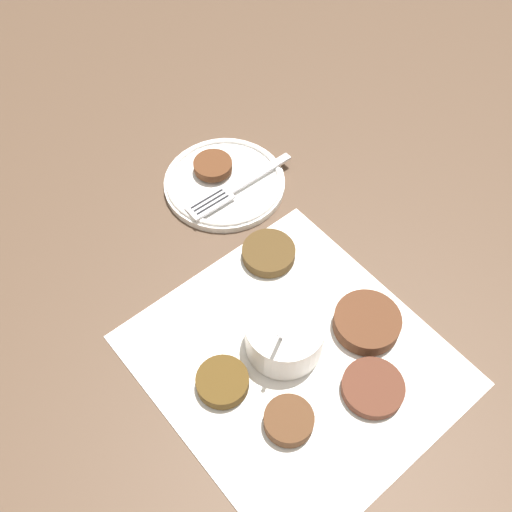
{
  "coord_description": "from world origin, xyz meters",
  "views": [
    {
      "loc": [
        -0.18,
        0.24,
        0.67
      ],
      "look_at": [
        0.14,
        -0.1,
        0.02
      ],
      "focal_mm": 42.0,
      "sensor_mm": 36.0,
      "label": 1
    }
  ],
  "objects": [
    {
      "name": "fritter_0",
      "position": [
        0.05,
        0.06,
        0.01
      ],
      "size": [
        0.06,
        0.06,
        0.02
      ],
      "color": "#4B3515",
      "rests_on": "napkin"
    },
    {
      "name": "serving_plate",
      "position": [
        0.27,
        -0.17,
        0.01
      ],
      "size": [
        0.18,
        0.18,
        0.02
      ],
      "color": "white",
      "rests_on": "ground_plane"
    },
    {
      "name": "napkin",
      "position": [
        0.01,
        -0.03,
        0.0
      ],
      "size": [
        0.39,
        0.37,
        0.0
      ],
      "color": "silver",
      "rests_on": "ground_plane"
    },
    {
      "name": "sauce_bowl",
      "position": [
        0.03,
        -0.03,
        0.03
      ],
      "size": [
        0.1,
        0.1,
        0.11
      ],
      "color": "white",
      "rests_on": "napkin"
    },
    {
      "name": "fritter_3",
      "position": [
        -0.03,
        -0.12,
        0.01
      ],
      "size": [
        0.08,
        0.08,
        0.02
      ],
      "color": "#4F2D1B",
      "rests_on": "napkin"
    },
    {
      "name": "fritter_1",
      "position": [
        -0.09,
        -0.06,
        0.01
      ],
      "size": [
        0.07,
        0.07,
        0.01
      ],
      "color": "#512B1E",
      "rests_on": "napkin"
    },
    {
      "name": "fritter_2",
      "position": [
        0.13,
        -0.12,
        0.01
      ],
      "size": [
        0.07,
        0.07,
        0.02
      ],
      "color": "#473319",
      "rests_on": "napkin"
    },
    {
      "name": "ground_plane",
      "position": [
        0.0,
        0.0,
        0.0
      ],
      "size": [
        4.0,
        4.0,
        0.0
      ],
      "primitive_type": "plane",
      "color": "#4C3828"
    },
    {
      "name": "fritter_4",
      "position": [
        -0.04,
        0.04,
        0.01
      ],
      "size": [
        0.06,
        0.06,
        0.02
      ],
      "color": "#4F311D",
      "rests_on": "napkin"
    },
    {
      "name": "fork",
      "position": [
        0.24,
        -0.16,
        0.02
      ],
      "size": [
        0.05,
        0.18,
        0.0
      ],
      "color": "silver",
      "rests_on": "serving_plate"
    },
    {
      "name": "fritter_on_plate",
      "position": [
        0.3,
        -0.17,
        0.02
      ],
      "size": [
        0.06,
        0.06,
        0.01
      ],
      "color": "#512D19",
      "rests_on": "serving_plate"
    }
  ]
}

